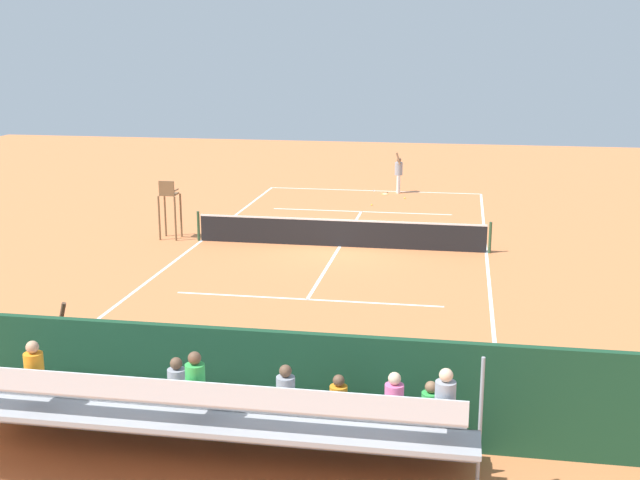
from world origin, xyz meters
name	(u,v)px	position (x,y,z in m)	size (l,w,h in m)	color
ground_plane	(340,247)	(0.00, 0.00, 0.00)	(60.00, 60.00, 0.00)	#D17542
court_line_markings	(340,246)	(0.00, -0.04, 0.00)	(10.10, 22.20, 0.01)	white
tennis_net	(340,233)	(0.00, 0.00, 0.50)	(10.30, 0.10, 1.07)	black
backdrop_wall	(225,380)	(0.00, 14.00, 1.00)	(18.00, 0.16, 2.00)	#194228
bleacher_stand	(213,417)	(-0.20, 15.38, 0.96)	(9.06, 2.40, 2.48)	#9EA0A5
umpire_chair	(169,203)	(6.20, -0.10, 1.31)	(0.67, 0.67, 2.14)	brown
courtside_bench	(317,393)	(-1.56, 13.27, 0.56)	(1.80, 0.40, 0.93)	#33383D
equipment_bag	(218,406)	(0.33, 13.40, 0.18)	(0.90, 0.36, 0.36)	black
tennis_player	(399,171)	(-1.17, -10.65, 1.02)	(0.38, 0.54, 1.93)	white
tennis_racket	(385,194)	(-0.61, -10.18, 0.01)	(0.37, 0.59, 0.03)	black
tennis_ball_near	(405,198)	(-1.59, -9.22, 0.03)	(0.07, 0.07, 0.07)	#CCDB33
tennis_ball_far	(372,205)	(-0.28, -7.42, 0.03)	(0.07, 0.07, 0.07)	#CCDB33
line_judge	(57,349)	(3.73, 13.11, 1.02)	(0.44, 0.56, 1.93)	#232328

